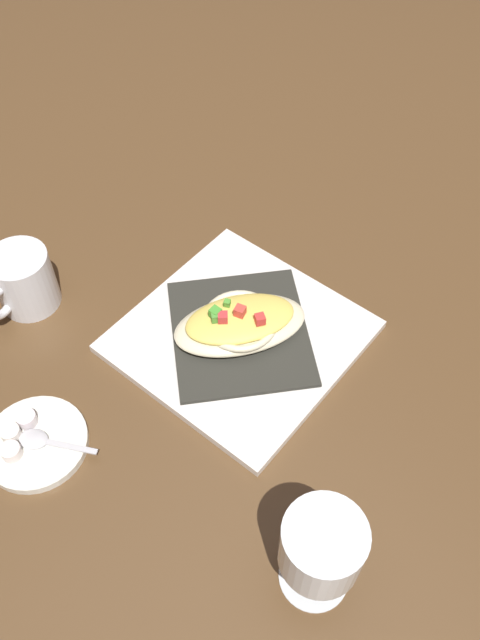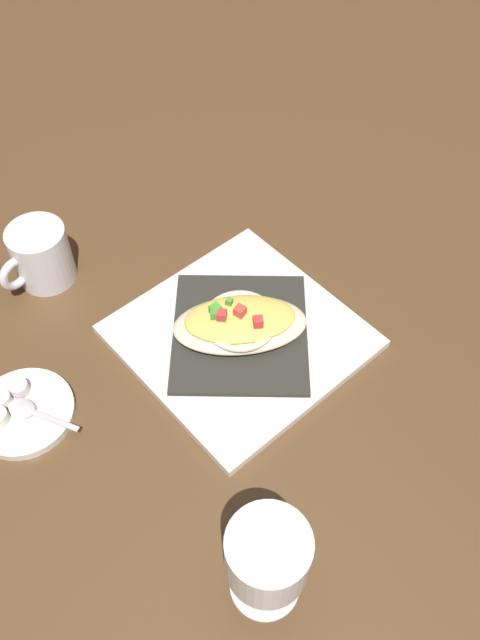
{
  "view_description": "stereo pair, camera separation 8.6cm",
  "coord_description": "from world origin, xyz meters",
  "px_view_note": "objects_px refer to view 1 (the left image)",
  "views": [
    {
      "loc": [
        -0.36,
        0.38,
        0.72
      ],
      "look_at": [
        0.0,
        0.0,
        0.04
      ],
      "focal_mm": 36.66,
      "sensor_mm": 36.0,
      "label": 1
    },
    {
      "loc": [
        -0.41,
        0.32,
        0.72
      ],
      "look_at": [
        0.0,
        0.0,
        0.04
      ],
      "focal_mm": 36.66,
      "sensor_mm": 36.0,
      "label": 2
    }
  ],
  "objects_px": {
    "spoon": "(37,440)",
    "creamer_cup_2": "(11,452)",
    "square_plate": "(240,336)",
    "creamer_cup_0": "(27,419)",
    "creamer_saucer": "(36,443)",
    "coffee_mug": "(24,283)",
    "creamer_cup_1": "(11,433)",
    "gratin_dish": "(240,322)",
    "stemmed_glass": "(322,549)"
  },
  "relations": [
    {
      "from": "coffee_mug",
      "to": "spoon",
      "type": "xyz_separation_m",
      "value": [
        -0.2,
        0.13,
        -0.02
      ]
    },
    {
      "from": "spoon",
      "to": "coffee_mug",
      "type": "bearing_deg",
      "value": -33.43
    },
    {
      "from": "square_plate",
      "to": "stemmed_glass",
      "type": "xyz_separation_m",
      "value": [
        -0.27,
        0.18,
        0.08
      ]
    },
    {
      "from": "stemmed_glass",
      "to": "creamer_cup_2",
      "type": "xyz_separation_m",
      "value": [
        0.35,
        0.14,
        -0.07
      ]
    },
    {
      "from": "square_plate",
      "to": "creamer_saucer",
      "type": "height_order",
      "value": "same"
    },
    {
      "from": "creamer_saucer",
      "to": "creamer_cup_2",
      "type": "bearing_deg",
      "value": 82.11
    },
    {
      "from": "stemmed_glass",
      "to": "spoon",
      "type": "height_order",
      "value": "stemmed_glass"
    },
    {
      "from": "spoon",
      "to": "gratin_dish",
      "type": "bearing_deg",
      "value": -103.5
    },
    {
      "from": "coffee_mug",
      "to": "creamer_cup_2",
      "type": "xyz_separation_m",
      "value": [
        -0.19,
        0.16,
        -0.02
      ]
    },
    {
      "from": "creamer_cup_1",
      "to": "creamer_cup_2",
      "type": "height_order",
      "value": "same"
    },
    {
      "from": "creamer_saucer",
      "to": "spoon",
      "type": "relative_size",
      "value": 1.35
    },
    {
      "from": "square_plate",
      "to": "creamer_saucer",
      "type": "xyz_separation_m",
      "value": [
        0.07,
        0.29,
        -0.0
      ]
    },
    {
      "from": "square_plate",
      "to": "creamer_cup_1",
      "type": "relative_size",
      "value": 11.91
    },
    {
      "from": "creamer_cup_2",
      "to": "coffee_mug",
      "type": "bearing_deg",
      "value": -40.42
    },
    {
      "from": "coffee_mug",
      "to": "creamer_saucer",
      "type": "distance_m",
      "value": 0.23
    },
    {
      "from": "spoon",
      "to": "creamer_cup_0",
      "type": "xyz_separation_m",
      "value": [
        0.03,
        -0.01,
        0.0
      ]
    },
    {
      "from": "creamer_cup_0",
      "to": "creamer_cup_2",
      "type": "bearing_deg",
      "value": 120.54
    },
    {
      "from": "square_plate",
      "to": "gratin_dish",
      "type": "bearing_deg",
      "value": 68.5
    },
    {
      "from": "stemmed_glass",
      "to": "creamer_cup_1",
      "type": "bearing_deg",
      "value": 18.41
    },
    {
      "from": "creamer_cup_1",
      "to": "gratin_dish",
      "type": "bearing_deg",
      "value": -107.85
    },
    {
      "from": "square_plate",
      "to": "creamer_cup_1",
      "type": "distance_m",
      "value": 0.32
    },
    {
      "from": "coffee_mug",
      "to": "creamer_cup_1",
      "type": "bearing_deg",
      "value": 138.84
    },
    {
      "from": "square_plate",
      "to": "gratin_dish",
      "type": "relative_size",
      "value": 1.41
    },
    {
      "from": "square_plate",
      "to": "spoon",
      "type": "bearing_deg",
      "value": 76.49
    },
    {
      "from": "coffee_mug",
      "to": "spoon",
      "type": "bearing_deg",
      "value": 146.57
    },
    {
      "from": "stemmed_glass",
      "to": "creamer_cup_0",
      "type": "bearing_deg",
      "value": 14.82
    },
    {
      "from": "gratin_dish",
      "to": "creamer_cup_0",
      "type": "bearing_deg",
      "value": 70.28
    },
    {
      "from": "stemmed_glass",
      "to": "spoon",
      "type": "xyz_separation_m",
      "value": [
        0.34,
        0.11,
        -0.07
      ]
    },
    {
      "from": "coffee_mug",
      "to": "spoon",
      "type": "relative_size",
      "value": 1.22
    },
    {
      "from": "creamer_saucer",
      "to": "spoon",
      "type": "height_order",
      "value": "spoon"
    },
    {
      "from": "square_plate",
      "to": "coffee_mug",
      "type": "bearing_deg",
      "value": 30.25
    },
    {
      "from": "square_plate",
      "to": "creamer_cup_2",
      "type": "bearing_deg",
      "value": 76.36
    },
    {
      "from": "creamer_saucer",
      "to": "stemmed_glass",
      "type": "bearing_deg",
      "value": -162.54
    },
    {
      "from": "creamer_cup_0",
      "to": "creamer_cup_1",
      "type": "distance_m",
      "value": 0.02
    },
    {
      "from": "coffee_mug",
      "to": "creamer_cup_1",
      "type": "distance_m",
      "value": 0.22
    },
    {
      "from": "square_plate",
      "to": "creamer_cup_0",
      "type": "xyz_separation_m",
      "value": [
        0.1,
        0.28,
        0.01
      ]
    },
    {
      "from": "creamer_cup_1",
      "to": "creamer_cup_2",
      "type": "bearing_deg",
      "value": 146.33
    },
    {
      "from": "spoon",
      "to": "creamer_cup_1",
      "type": "bearing_deg",
      "value": 30.54
    },
    {
      "from": "spoon",
      "to": "creamer_cup_0",
      "type": "height_order",
      "value": "creamer_cup_0"
    },
    {
      "from": "creamer_cup_0",
      "to": "creamer_cup_2",
      "type": "height_order",
      "value": "same"
    },
    {
      "from": "creamer_saucer",
      "to": "creamer_cup_0",
      "type": "bearing_deg",
      "value": -21.02
    },
    {
      "from": "square_plate",
      "to": "spoon",
      "type": "distance_m",
      "value": 0.29
    },
    {
      "from": "spoon",
      "to": "creamer_cup_0",
      "type": "distance_m",
      "value": 0.03
    },
    {
      "from": "stemmed_glass",
      "to": "creamer_cup_0",
      "type": "relative_size",
      "value": 5.47
    },
    {
      "from": "creamer_cup_0",
      "to": "creamer_cup_1",
      "type": "xyz_separation_m",
      "value": [
        -0.0,
        0.02,
        0.0
      ]
    },
    {
      "from": "gratin_dish",
      "to": "creamer_cup_1",
      "type": "bearing_deg",
      "value": 72.15
    },
    {
      "from": "spoon",
      "to": "creamer_cup_2",
      "type": "height_order",
      "value": "creamer_cup_2"
    },
    {
      "from": "creamer_saucer",
      "to": "gratin_dish",
      "type": "bearing_deg",
      "value": -104.18
    },
    {
      "from": "coffee_mug",
      "to": "creamer_cup_1",
      "type": "xyz_separation_m",
      "value": [
        -0.17,
        0.15,
        -0.02
      ]
    },
    {
      "from": "creamer_cup_0",
      "to": "square_plate",
      "type": "bearing_deg",
      "value": -109.72
    }
  ]
}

